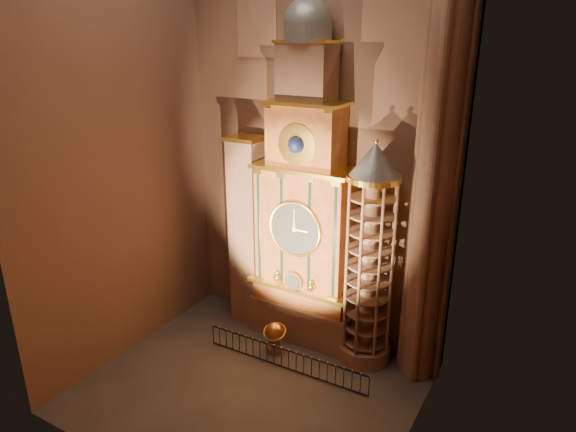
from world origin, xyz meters
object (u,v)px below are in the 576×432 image
Objects in this scene: portrait_tower at (248,232)px; stair_turret at (369,259)px; astronomical_clock at (305,215)px; celestial_globe at (275,335)px; iron_railing at (285,359)px.

portrait_tower is 0.94× the size of stair_turret.
astronomical_clock is 3.73m from portrait_tower.
celestial_globe is (-3.98, -1.86, -4.28)m from stair_turret.
iron_railing is at bearing -77.71° from astronomical_clock.
astronomical_clock is 6.09m from celestial_globe.
stair_turret reaches higher than iron_railing.
stair_turret reaches higher than portrait_tower.
astronomical_clock reaches higher than celestial_globe.
astronomical_clock is at bearing 77.36° from celestial_globe.
stair_turret is at bearing -2.33° from portrait_tower.
stair_turret is (3.50, -0.26, -1.41)m from astronomical_clock.
astronomical_clock is at bearing 102.29° from iron_railing.
astronomical_clock is 1.64× the size of portrait_tower.
celestial_globe is at bearing 141.07° from iron_railing.
stair_turret is 6.15m from iron_railing.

